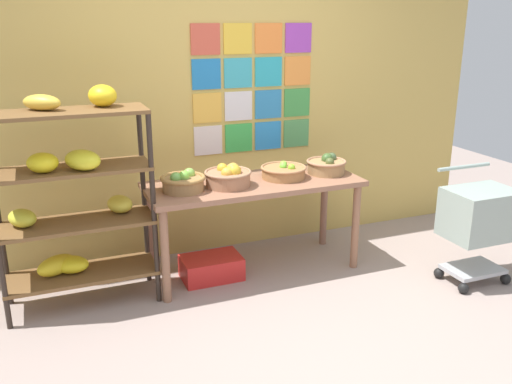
% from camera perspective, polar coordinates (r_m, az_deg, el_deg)
% --- Properties ---
extents(ground, '(9.34, 9.34, 0.00)m').
position_cam_1_polar(ground, '(3.53, 5.26, -15.62)').
color(ground, gray).
extents(back_wall_with_art, '(4.93, 0.07, 2.97)m').
position_cam_1_polar(back_wall_with_art, '(4.55, -4.10, 11.89)').
color(back_wall_with_art, tan).
rests_on(back_wall_with_art, ground).
extents(banana_shelf_unit, '(1.02, 0.45, 1.51)m').
position_cam_1_polar(banana_shelf_unit, '(3.88, -18.43, -0.10)').
color(banana_shelf_unit, '#2E241D').
rests_on(banana_shelf_unit, ground).
extents(display_table, '(1.65, 0.64, 0.73)m').
position_cam_1_polar(display_table, '(4.24, -0.24, -0.08)').
color(display_table, '#93634A').
rests_on(display_table, ground).
extents(fruit_basket_back_right, '(0.36, 0.36, 0.12)m').
position_cam_1_polar(fruit_basket_back_right, '(4.30, 2.87, 2.15)').
color(fruit_basket_back_right, '#A57244').
rests_on(fruit_basket_back_right, display_table).
extents(fruit_basket_centre, '(0.35, 0.35, 0.18)m').
position_cam_1_polar(fruit_basket_centre, '(4.08, -2.82, 1.66)').
color(fruit_basket_centre, '#A36E4F').
rests_on(fruit_basket_centre, display_table).
extents(fruit_basket_right, '(0.33, 0.33, 0.15)m').
position_cam_1_polar(fruit_basket_right, '(4.00, -7.54, 1.07)').
color(fruit_basket_right, '#987042').
rests_on(fruit_basket_right, display_table).
extents(fruit_basket_left, '(0.32, 0.32, 0.16)m').
position_cam_1_polar(fruit_basket_left, '(4.46, 7.31, 2.76)').
color(fruit_basket_left, '#A37B4E').
rests_on(fruit_basket_left, display_table).
extents(produce_crate_under_table, '(0.45, 0.30, 0.18)m').
position_cam_1_polar(produce_crate_under_table, '(4.31, -4.64, -7.79)').
color(produce_crate_under_table, red).
rests_on(produce_crate_under_table, ground).
extents(shopping_cart, '(0.50, 0.42, 0.87)m').
position_cam_1_polar(shopping_cart, '(4.41, 22.09, -2.49)').
color(shopping_cart, black).
rests_on(shopping_cart, ground).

